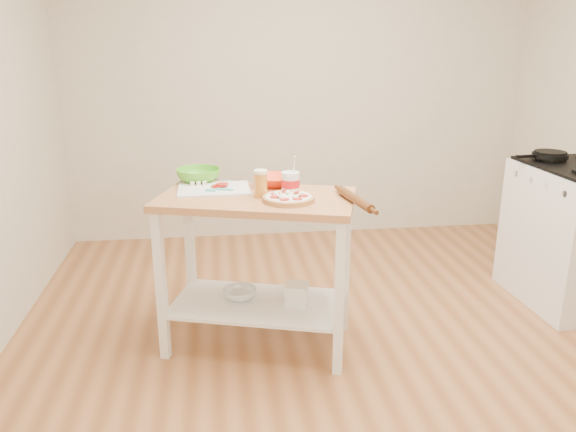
# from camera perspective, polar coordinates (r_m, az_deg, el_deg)

# --- Properties ---
(room_shell) EXTENTS (4.04, 4.54, 2.74)m
(room_shell) POSITION_cam_1_polar(r_m,az_deg,el_deg) (2.76, 8.21, 9.73)
(room_shell) COLOR #A1663B
(room_shell) RESTS_ON ground
(prep_island) EXTENTS (1.18, 0.86, 0.90)m
(prep_island) POSITION_cam_1_polar(r_m,az_deg,el_deg) (3.14, -3.15, -2.47)
(prep_island) COLOR #BD7F4D
(prep_island) RESTS_ON ground
(skillet) EXTENTS (0.36, 0.23, 0.03)m
(skillet) POSITION_cam_1_polar(r_m,az_deg,el_deg) (4.16, 25.00, 5.61)
(skillet) COLOR black
(skillet) RESTS_ON gas_stove
(pizza) EXTENTS (0.28, 0.28, 0.04)m
(pizza) POSITION_cam_1_polar(r_m,az_deg,el_deg) (2.96, 0.08, 1.86)
(pizza) COLOR tan
(pizza) RESTS_ON prep_island
(cutting_board) EXTENTS (0.40, 0.30, 0.04)m
(cutting_board) POSITION_cam_1_polar(r_m,az_deg,el_deg) (3.21, -7.60, 2.79)
(cutting_board) COLOR white
(cutting_board) RESTS_ON prep_island
(spatula) EXTENTS (0.16, 0.05, 0.01)m
(spatula) POSITION_cam_1_polar(r_m,az_deg,el_deg) (3.15, -7.11, 2.66)
(spatula) COLOR #47C0AD
(spatula) RESTS_ON cutting_board
(knife) EXTENTS (0.26, 0.11, 0.01)m
(knife) POSITION_cam_1_polar(r_m,az_deg,el_deg) (3.40, -8.45, 3.76)
(knife) COLOR silver
(knife) RESTS_ON cutting_board
(orange_bowl) EXTENTS (0.28, 0.28, 0.06)m
(orange_bowl) POSITION_cam_1_polar(r_m,az_deg,el_deg) (3.27, -1.37, 3.61)
(orange_bowl) COLOR #F53710
(orange_bowl) RESTS_ON prep_island
(green_bowl) EXTENTS (0.27, 0.27, 0.08)m
(green_bowl) POSITION_cam_1_polar(r_m,az_deg,el_deg) (3.39, -9.08, 4.09)
(green_bowl) COLOR #53B626
(green_bowl) RESTS_ON prep_island
(beer_pint) EXTENTS (0.07, 0.07, 0.15)m
(beer_pint) POSITION_cam_1_polar(r_m,az_deg,el_deg) (3.03, -2.78, 3.34)
(beer_pint) COLOR orange
(beer_pint) RESTS_ON prep_island
(yogurt_tub) EXTENTS (0.10, 0.10, 0.22)m
(yogurt_tub) POSITION_cam_1_polar(r_m,az_deg,el_deg) (3.09, 0.25, 3.38)
(yogurt_tub) COLOR white
(yogurt_tub) RESTS_ON prep_island
(rolling_pin) EXTENTS (0.11, 0.40, 0.05)m
(rolling_pin) POSITION_cam_1_polar(r_m,az_deg,el_deg) (2.93, 6.80, 1.69)
(rolling_pin) COLOR #5E3315
(rolling_pin) RESTS_ON prep_island
(shelf_glass_bowl) EXTENTS (0.27, 0.27, 0.06)m
(shelf_glass_bowl) POSITION_cam_1_polar(r_m,az_deg,el_deg) (3.33, -4.90, -7.86)
(shelf_glass_bowl) COLOR silver
(shelf_glass_bowl) RESTS_ON prep_island
(shelf_bin) EXTENTS (0.16, 0.16, 0.12)m
(shelf_bin) POSITION_cam_1_polar(r_m,az_deg,el_deg) (3.24, 0.89, -7.95)
(shelf_bin) COLOR white
(shelf_bin) RESTS_ON prep_island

